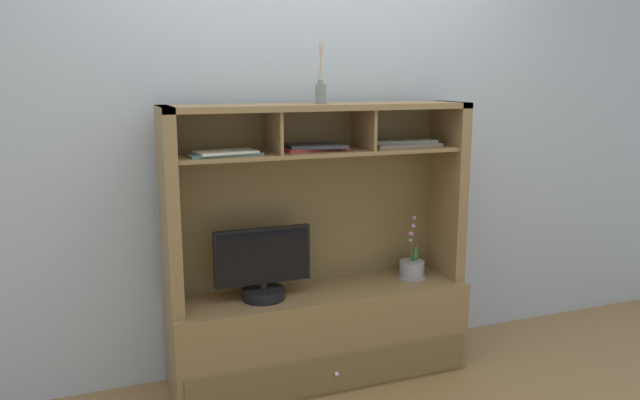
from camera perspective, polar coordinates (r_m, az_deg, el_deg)
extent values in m
cube|color=olive|center=(3.46, 0.00, -16.18)|extent=(6.00, 6.00, 0.02)
cube|color=#AAB4BC|center=(3.31, -1.55, 8.07)|extent=(6.00, 0.02, 2.80)
cube|color=olive|center=(3.35, 0.00, -12.31)|extent=(1.58, 0.44, 0.49)
cube|color=brown|center=(3.22, 1.48, -15.91)|extent=(1.52, 0.01, 0.19)
sphere|color=silver|center=(3.21, 1.57, -16.00)|extent=(0.02, 0.02, 0.02)
cube|color=olive|center=(2.95, -13.95, -0.97)|extent=(0.06, 0.33, 0.97)
cube|color=olive|center=(3.47, 11.83, 0.95)|extent=(0.06, 0.33, 0.97)
cube|color=brown|center=(3.27, -0.97, 0.31)|extent=(1.52, 0.02, 0.94)
cube|color=olive|center=(3.07, 0.00, 8.74)|extent=(1.58, 0.33, 0.03)
cube|color=olive|center=(3.09, 0.00, 4.50)|extent=(1.46, 0.30, 0.02)
cube|color=olive|center=(3.00, -4.38, 6.41)|extent=(0.02, 0.28, 0.20)
cube|color=olive|center=(3.17, 4.14, 6.68)|extent=(0.02, 0.28, 0.20)
cylinder|color=black|center=(3.13, -5.33, -8.74)|extent=(0.22, 0.22, 0.05)
cylinder|color=black|center=(3.12, -5.34, -8.02)|extent=(0.04, 0.04, 0.03)
cube|color=black|center=(3.07, -5.40, -5.23)|extent=(0.49, 0.03, 0.29)
cube|color=black|center=(3.05, -5.32, -5.31)|extent=(0.46, 0.00, 0.26)
cylinder|color=gray|center=(3.47, 8.56, -6.41)|extent=(0.14, 0.14, 0.09)
cylinder|color=gray|center=(3.49, 8.54, -7.09)|extent=(0.16, 0.16, 0.01)
cylinder|color=#4C6B38|center=(3.42, 8.64, -3.71)|extent=(0.02, 0.01, 0.24)
sphere|color=pink|center=(3.41, 8.46, -3.75)|extent=(0.02, 0.02, 0.02)
sphere|color=pink|center=(3.39, 8.50, -3.14)|extent=(0.03, 0.03, 0.03)
sphere|color=pink|center=(3.39, 8.74, -2.43)|extent=(0.02, 0.02, 0.02)
sphere|color=pink|center=(3.41, 8.82, -1.68)|extent=(0.02, 0.02, 0.02)
ellipsoid|color=#3F863A|center=(3.45, 8.93, -5.20)|extent=(0.06, 0.08, 0.11)
ellipsoid|color=#3F863A|center=(3.47, 8.77, -5.11)|extent=(0.05, 0.06, 0.12)
cube|color=gray|center=(3.31, 7.72, 5.18)|extent=(0.39, 0.22, 0.02)
cube|color=slate|center=(3.31, 7.62, 5.50)|extent=(0.38, 0.20, 0.02)
cube|color=slate|center=(2.91, -8.94, 4.24)|extent=(0.36, 0.17, 0.01)
cube|color=beige|center=(2.91, -8.83, 4.49)|extent=(0.30, 0.20, 0.01)
cube|color=#AF3133|center=(3.09, -0.58, 4.83)|extent=(0.35, 0.19, 0.02)
cube|color=#393F45|center=(3.09, -0.37, 5.11)|extent=(0.31, 0.23, 0.02)
cylinder|color=slate|center=(3.06, 0.07, 9.90)|extent=(0.05, 0.05, 0.09)
cylinder|color=slate|center=(3.06, 0.07, 10.97)|extent=(0.02, 0.02, 0.02)
cylinder|color=tan|center=(3.06, 0.14, 12.68)|extent=(0.00, 0.04, 0.20)
cylinder|color=tan|center=(3.06, 0.06, 12.68)|extent=(0.03, 0.01, 0.20)
cylinder|color=tan|center=(3.06, -0.01, 12.68)|extent=(0.02, 0.02, 0.20)
cylinder|color=tan|center=(3.05, 0.02, 12.68)|extent=(0.01, 0.02, 0.20)
cylinder|color=tan|center=(3.06, 0.12, 12.68)|extent=(0.02, 0.01, 0.20)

